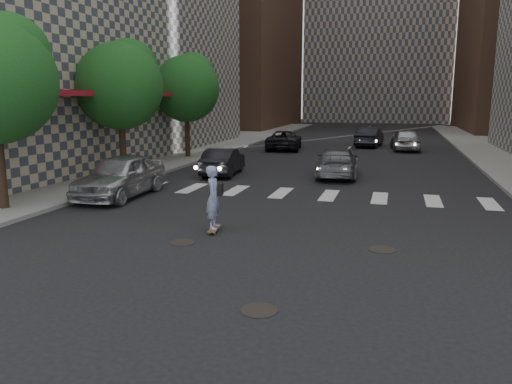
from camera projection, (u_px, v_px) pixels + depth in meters
ground at (239, 263)px, 12.00m from camera, size 160.00×160.00×0.00m
sidewalk_left at (127, 153)px, 34.75m from camera, size 13.00×80.00×0.15m
tree_b at (122, 82)px, 24.18m from camera, size 4.20×4.20×6.60m
tree_c at (188, 86)px, 31.74m from camera, size 4.20×4.20×6.60m
manhole_a at (259, 310)px, 9.32m from camera, size 0.70×0.70×0.02m
manhole_b at (182, 242)px, 13.67m from camera, size 0.70×0.70×0.02m
manhole_c at (382, 250)px, 13.02m from camera, size 0.70×0.70×0.02m
skateboarder at (214, 197)px, 14.64m from camera, size 0.55×1.02×1.97m
silver_sedan at (120, 176)px, 19.84m from camera, size 2.13×5.06×1.71m
traffic_car_a at (223, 162)px, 25.49m from camera, size 1.87×4.31×1.38m
traffic_car_b at (337, 162)px, 24.92m from camera, size 2.32×5.05×1.43m
traffic_car_c at (284, 140)px, 37.69m from camera, size 3.06×5.47×1.45m
traffic_car_d at (406, 139)px, 37.22m from camera, size 2.32×4.94×1.63m
traffic_car_e at (369, 137)px, 40.07m from camera, size 2.15×4.90×1.57m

